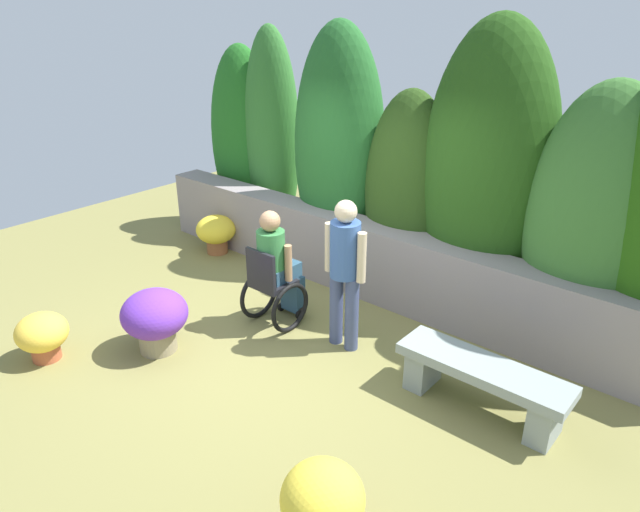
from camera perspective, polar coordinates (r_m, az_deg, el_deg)
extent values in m
plane|color=olive|center=(6.08, -4.30, -9.08)|extent=(11.32, 11.32, 0.00)
cube|color=gray|center=(6.95, 4.94, -0.36)|extent=(6.92, 0.41, 0.90)
ellipsoid|color=#226820|center=(8.96, -7.56, 11.34)|extent=(1.13, 0.79, 2.75)
ellipsoid|color=#32732D|center=(8.45, -4.75, 11.65)|extent=(0.90, 0.63, 3.02)
ellipsoid|color=#256528|center=(7.42, 1.85, 10.36)|extent=(1.27, 0.89, 3.12)
ellipsoid|color=#2A4817|center=(6.93, 8.63, 6.11)|extent=(1.11, 0.77, 2.42)
ellipsoid|color=#254F16|center=(6.47, 16.12, 7.82)|extent=(1.47, 1.03, 3.22)
ellipsoid|color=#3A702D|center=(6.10, 25.43, 2.87)|extent=(1.33, 0.93, 2.70)
cube|color=gray|center=(5.55, 10.15, -10.69)|extent=(0.20, 0.36, 0.37)
cube|color=gray|center=(5.21, 21.34, -14.79)|extent=(0.20, 0.36, 0.37)
cube|color=gray|center=(5.22, 15.81, -10.66)|extent=(1.50, 0.43, 0.09)
cube|color=black|center=(6.28, -4.60, -2.67)|extent=(0.40, 0.40, 0.06)
cube|color=black|center=(6.06, -5.87, -1.31)|extent=(0.40, 0.04, 0.40)
cube|color=black|center=(6.66, -2.56, -4.80)|extent=(0.28, 0.12, 0.03)
torus|color=black|center=(6.53, -6.04, -3.77)|extent=(0.05, 0.56, 0.56)
torus|color=black|center=(6.23, -2.96, -5.12)|extent=(0.05, 0.56, 0.56)
cylinder|color=black|center=(6.73, -3.83, -5.02)|extent=(0.03, 0.10, 0.10)
cylinder|color=black|center=(6.56, -2.06, -5.79)|extent=(0.03, 0.10, 0.10)
cube|color=#2C4E68|center=(6.29, -4.00, -1.46)|extent=(0.30, 0.40, 0.16)
cube|color=#2C4E68|center=(6.57, -2.70, -3.61)|extent=(0.26, 0.14, 0.43)
cylinder|color=#357C40|center=(6.11, -4.84, 0.28)|extent=(0.30, 0.30, 0.50)
cylinder|color=tan|center=(6.31, -5.66, 0.24)|extent=(0.08, 0.08, 0.40)
cylinder|color=tan|center=(6.06, -3.14, -0.70)|extent=(0.08, 0.08, 0.40)
sphere|color=tan|center=(5.97, -4.96, 3.44)|extent=(0.22, 0.22, 0.22)
cylinder|color=#434D77|center=(5.97, 1.62, -5.14)|extent=(0.14, 0.14, 0.80)
cylinder|color=#434D77|center=(5.87, 3.15, -5.75)|extent=(0.14, 0.14, 0.80)
cylinder|color=#3A5B9A|center=(5.62, 2.49, 0.64)|extent=(0.30, 0.30, 0.57)
cylinder|color=beige|center=(5.74, 0.92, 0.89)|extent=(0.09, 0.09, 0.51)
cylinder|color=beige|center=(5.52, 4.12, -0.17)|extent=(0.09, 0.09, 0.51)
sphere|color=beige|center=(5.47, 2.57, 4.41)|extent=(0.22, 0.22, 0.22)
ellipsoid|color=#295B25|center=(4.02, 0.25, -23.59)|extent=(0.39, 0.39, 0.18)
ellipsoid|color=yellow|center=(3.96, 0.25, -22.85)|extent=(0.55, 0.55, 0.50)
cylinder|color=gray|center=(6.20, -15.73, -7.72)|extent=(0.38, 0.38, 0.29)
ellipsoid|color=#386D23|center=(6.09, -15.94, -6.08)|extent=(0.41, 0.41, 0.17)
ellipsoid|color=purple|center=(6.06, -16.02, -5.48)|extent=(0.67, 0.67, 0.49)
cylinder|color=#AF5535|center=(6.47, -25.43, -8.34)|extent=(0.28, 0.28, 0.20)
ellipsoid|color=#0E4321|center=(6.39, -25.67, -7.20)|extent=(0.30, 0.30, 0.13)
ellipsoid|color=yellow|center=(6.37, -25.76, -6.76)|extent=(0.50, 0.50, 0.38)
cylinder|color=#955631|center=(8.34, -10.11, 1.14)|extent=(0.29, 0.29, 0.24)
ellipsoid|color=#25520E|center=(8.27, -10.20, 2.23)|extent=(0.32, 0.32, 0.14)
ellipsoid|color=yellow|center=(8.25, -10.23, 2.61)|extent=(0.56, 0.56, 0.39)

